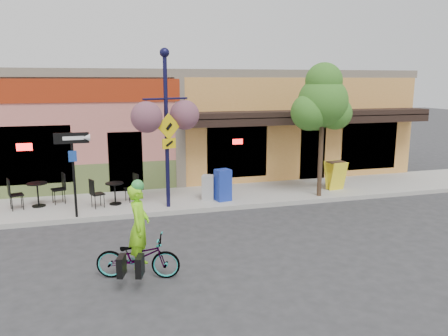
% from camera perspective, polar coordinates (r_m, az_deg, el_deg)
% --- Properties ---
extents(ground, '(90.00, 90.00, 0.00)m').
position_cam_1_polar(ground, '(13.57, 1.21, -6.17)').
color(ground, '#2D2D30').
rests_on(ground, ground).
extents(sidewalk, '(24.00, 3.00, 0.15)m').
position_cam_1_polar(sidewalk, '(15.39, -0.97, -3.75)').
color(sidewalk, '#9E9B93').
rests_on(sidewalk, ground).
extents(curb, '(24.00, 0.12, 0.15)m').
position_cam_1_polar(curb, '(14.05, 0.55, -5.23)').
color(curb, '#A8A59E').
rests_on(curb, ground).
extents(building, '(18.20, 8.20, 4.50)m').
position_cam_1_polar(building, '(20.31, -5.00, 6.12)').
color(building, '#C76D62').
rests_on(building, ground).
extents(bicycle, '(1.87, 1.10, 0.93)m').
position_cam_1_polar(bicycle, '(9.48, -11.17, -11.31)').
color(bicycle, maroon).
rests_on(bicycle, ground).
extents(cyclist_rider, '(0.59, 0.74, 1.76)m').
position_cam_1_polar(cyclist_rider, '(9.34, -10.96, -8.94)').
color(cyclist_rider, '#8AF019').
rests_on(cyclist_rider, ground).
extents(lamp_post, '(1.69, 1.20, 4.91)m').
position_cam_1_polar(lamp_post, '(13.58, -7.52, 4.99)').
color(lamp_post, '#121136').
rests_on(lamp_post, sidewalk).
extents(one_way_sign, '(0.96, 0.24, 2.49)m').
position_cam_1_polar(one_way_sign, '(13.31, -19.01, -0.92)').
color(one_way_sign, black).
rests_on(one_way_sign, sidewalk).
extents(cafe_set_left, '(1.84, 1.30, 1.00)m').
position_cam_1_polar(cafe_set_left, '(15.03, -23.17, -2.79)').
color(cafe_set_left, black).
rests_on(cafe_set_left, sidewalk).
extents(cafe_set_right, '(1.73, 1.31, 0.93)m').
position_cam_1_polar(cafe_set_right, '(14.50, -14.07, -2.84)').
color(cafe_set_right, black).
rests_on(cafe_set_right, sidewalk).
extents(newspaper_box_blue, '(0.55, 0.51, 1.05)m').
position_cam_1_polar(newspaper_box_blue, '(14.51, -0.15, -2.24)').
color(newspaper_box_blue, '#1C35A8').
rests_on(newspaper_box_blue, sidewalk).
extents(newspaper_box_grey, '(0.50, 0.48, 0.84)m').
position_cam_1_polar(newspaper_box_grey, '(14.64, -2.07, -2.55)').
color(newspaper_box_grey, '#A3A3A3').
rests_on(newspaper_box_grey, sidewalk).
extents(street_tree, '(2.26, 2.26, 4.59)m').
position_cam_1_polar(street_tree, '(15.17, 12.64, 4.86)').
color(street_tree, '#3D7A26').
rests_on(street_tree, sidewalk).
extents(sandwich_board, '(0.69, 0.55, 1.05)m').
position_cam_1_polar(sandwich_board, '(16.36, 14.75, -1.06)').
color(sandwich_board, yellow).
rests_on(sandwich_board, sidewalk).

